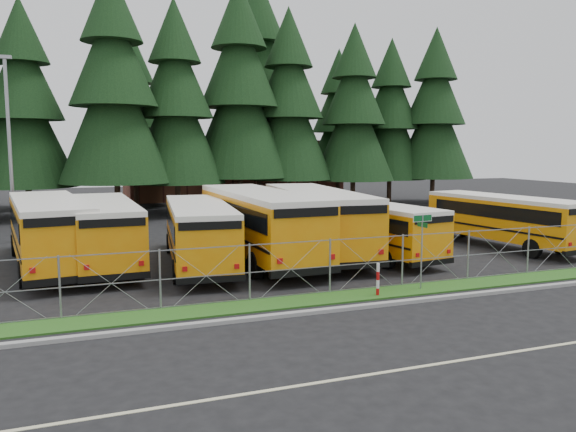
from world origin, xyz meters
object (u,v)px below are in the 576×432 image
at_px(bus_1, 48,234).
at_px(bus_5, 314,222).
at_px(bus_east, 498,221).
at_px(light_standard, 9,143).
at_px(bus_4, 257,226).
at_px(striped_bollard, 378,280).
at_px(bus_2, 103,233).
at_px(bus_3, 198,235).
at_px(bus_6, 368,229).
at_px(street_sign, 422,236).

xyz_separation_m(bus_1, bus_5, (12.05, -1.07, 0.08)).
xyz_separation_m(bus_east, light_standard, (-24.18, 10.46, 4.14)).
bearing_deg(bus_4, bus_5, 4.97).
relative_size(bus_4, striped_bollard, 10.36).
relative_size(bus_2, bus_5, 0.91).
distance_m(bus_2, bus_east, 19.90).
relative_size(bus_4, light_standard, 1.23).
bearing_deg(bus_3, bus_2, 163.41).
height_order(bus_2, bus_6, bus_2).
height_order(bus_3, light_standard, light_standard).
bearing_deg(striped_bollard, bus_1, 140.53).
bearing_deg(bus_6, light_standard, 140.30).
bearing_deg(bus_6, bus_2, 162.33).
bearing_deg(bus_east, bus_2, 165.10).
bearing_deg(bus_3, bus_east, 3.96).
bearing_deg(bus_2, bus_4, -12.46).
xyz_separation_m(bus_2, bus_4, (6.74, -1.25, 0.17)).
xyz_separation_m(bus_1, light_standard, (-2.15, 8.00, 3.97)).
bearing_deg(bus_2, light_standard, 116.42).
distance_m(bus_4, bus_east, 13.07).
bearing_deg(bus_5, bus_2, -179.51).
bearing_deg(bus_1, bus_4, -16.82).
height_order(bus_5, bus_6, bus_5).
height_order(bus_2, bus_5, bus_5).
distance_m(bus_6, light_standard, 19.91).
relative_size(bus_2, light_standard, 1.09).
bearing_deg(bus_east, bus_6, 170.46).
bearing_deg(bus_5, light_standard, 153.13).
bearing_deg(bus_2, bus_5, -7.14).
bearing_deg(bus_6, bus_3, 169.01).
bearing_deg(bus_5, bus_east, -2.20).
bearing_deg(bus_east, light_standard, 148.29).
bearing_deg(striped_bollard, bus_3, 123.86).
relative_size(bus_1, striped_bollard, 9.72).
relative_size(bus_4, street_sign, 4.42).
xyz_separation_m(bus_2, bus_5, (9.79, -0.89, 0.15)).
distance_m(bus_east, street_sign, 11.07).
height_order(bus_5, striped_bollard, bus_5).
bearing_deg(striped_bollard, bus_4, 105.19).
xyz_separation_m(bus_3, bus_east, (15.84, -0.63, -0.06)).
bearing_deg(bus_4, bus_east, -6.26).
bearing_deg(bus_4, bus_2, 167.70).
distance_m(bus_2, striped_bollard, 12.60).
xyz_separation_m(bus_6, light_standard, (-16.51, 10.30, 4.20)).
bearing_deg(light_standard, bus_2, -61.67).
bearing_deg(bus_5, bus_3, -166.91).
relative_size(bus_5, light_standard, 1.21).
xyz_separation_m(street_sign, striped_bollard, (-1.94, -0.25, -1.43)).
relative_size(bus_3, light_standard, 1.07).
xyz_separation_m(bus_2, light_standard, (-4.41, 8.18, 4.05)).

